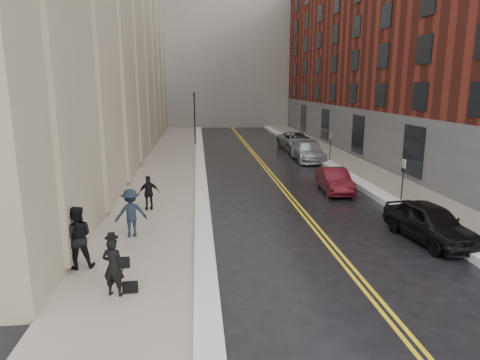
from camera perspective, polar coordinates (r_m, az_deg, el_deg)
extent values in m
plane|color=black|center=(13.65, 4.93, -12.87)|extent=(160.00, 160.00, 0.00)
cube|color=gray|center=(28.77, -9.85, 0.79)|extent=(4.00, 64.00, 0.15)
cube|color=gray|center=(30.86, 16.02, 1.28)|extent=(3.00, 64.00, 0.15)
cube|color=gold|center=(29.09, 3.79, 0.94)|extent=(0.12, 64.00, 0.01)
cube|color=gold|center=(29.13, 4.26, 0.95)|extent=(0.12, 64.00, 0.01)
cube|color=white|center=(28.68, -5.27, 1.00)|extent=(0.70, 60.80, 0.26)
cube|color=white|center=(30.21, 12.76, 1.37)|extent=(0.85, 60.80, 0.30)
cube|color=maroon|center=(40.45, 24.73, 15.92)|extent=(14.00, 50.00, 18.00)
cylinder|color=black|center=(42.23, -6.07, 8.07)|extent=(0.12, 0.12, 5.20)
imported|color=black|center=(42.12, -6.13, 10.79)|extent=(0.18, 0.15, 0.90)
cylinder|color=black|center=(23.06, 20.85, -0.16)|extent=(0.06, 0.06, 2.20)
cube|color=white|center=(22.90, 21.03, 2.04)|extent=(0.02, 0.35, 0.45)
cylinder|color=black|center=(34.04, 11.94, 4.26)|extent=(0.06, 0.06, 2.20)
cube|color=white|center=(33.92, 12.01, 5.77)|extent=(0.02, 0.35, 0.45)
imported|color=black|center=(17.88, 23.98, -5.18)|extent=(2.28, 4.50, 1.47)
imported|color=#4F0E17|center=(24.38, 12.50, -0.05)|extent=(1.62, 4.04, 1.30)
imported|color=#AFB1B7|center=(34.10, 9.03, 3.79)|extent=(2.22, 5.20, 1.49)
imported|color=gray|center=(39.84, 7.67, 5.18)|extent=(3.03, 5.99, 1.62)
imported|color=black|center=(12.41, -16.52, -11.03)|extent=(0.69, 0.54, 1.68)
imported|color=black|center=(14.49, -20.91, -7.17)|extent=(1.11, 0.94, 2.02)
imported|color=black|center=(16.88, -14.34, -4.26)|extent=(1.35, 1.00, 1.86)
imported|color=black|center=(20.28, -12.05, -1.69)|extent=(1.02, 0.66, 1.61)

